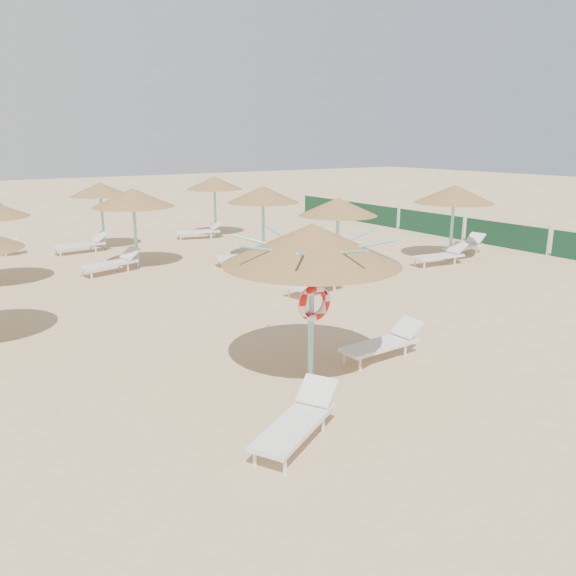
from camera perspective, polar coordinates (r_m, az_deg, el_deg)
ground at (r=10.74m, az=3.17°, el=-8.65°), size 120.00×120.00×0.00m
main_palapa at (r=9.89m, az=2.43°, el=4.41°), size 3.19×3.19×2.86m
lounger_main_a at (r=8.39m, az=1.06°, el=-13.25°), size 1.92×1.39×0.68m
lounger_main_b at (r=11.52m, az=9.76°, el=-5.45°), size 1.87×0.60×0.68m
palapa_field at (r=19.37m, az=-12.12°, el=8.70°), size 19.93×12.86×2.71m
windbreak_fence at (r=27.02m, az=14.28°, el=6.37°), size 0.08×19.84×1.10m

